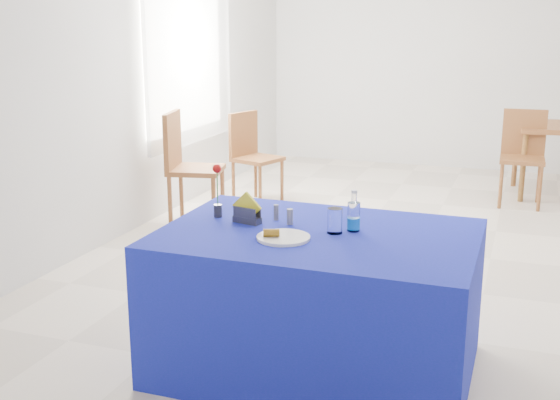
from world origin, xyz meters
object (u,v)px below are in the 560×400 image
object	(u,v)px
water_bottle	(354,218)
chair_win_b	(251,151)
plate	(283,238)
chair_bg_left	(523,150)
blue_table	(317,301)
chair_win_a	(186,160)

from	to	relation	value
water_bottle	chair_win_b	distance (m)	3.60
plate	chair_win_b	distance (m)	3.69
plate	chair_win_b	size ratio (longest dim) A/B	0.29
chair_bg_left	chair_win_b	size ratio (longest dim) A/B	1.03
chair_win_b	plate	bearing A→B (deg)	-137.25
water_bottle	chair_bg_left	distance (m)	4.03
chair_bg_left	plate	bearing A→B (deg)	-105.65
plate	water_bottle	size ratio (longest dim) A/B	1.24
plate	blue_table	distance (m)	0.44
plate	blue_table	xyz separation A→B (m)	(0.13, 0.17, -0.39)
water_bottle	chair_win_b	world-z (taller)	water_bottle
chair_win_a	water_bottle	bearing A→B (deg)	-148.94
plate	water_bottle	world-z (taller)	water_bottle
blue_table	chair_win_a	xyz separation A→B (m)	(-1.90, 2.22, 0.21)
chair_bg_left	chair_win_a	world-z (taller)	chair_win_a
chair_bg_left	chair_win_b	xyz separation A→B (m)	(-2.59, -0.85, -0.02)
chair_bg_left	chair_win_a	bearing A→B (deg)	-148.97
chair_win_a	chair_win_b	xyz separation A→B (m)	(0.25, 0.96, -0.06)
plate	chair_win_a	distance (m)	2.98
blue_table	chair_win_b	xyz separation A→B (m)	(-1.66, 3.18, 0.15)
water_bottle	chair_win_a	world-z (taller)	chair_win_a
chair_bg_left	chair_win_a	size ratio (longest dim) A/B	0.92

